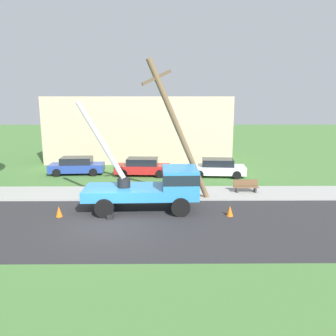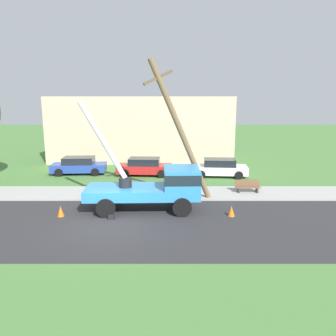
{
  "view_description": "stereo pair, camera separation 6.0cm",
  "coord_description": "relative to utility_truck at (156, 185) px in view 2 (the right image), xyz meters",
  "views": [
    {
      "loc": [
        2.76,
        -15.06,
        5.89
      ],
      "look_at": [
        2.91,
        3.07,
        2.21
      ],
      "focal_mm": 34.86,
      "sensor_mm": 36.0,
      "label": 1
    },
    {
      "loc": [
        2.82,
        -15.06,
        5.89
      ],
      "look_at": [
        2.91,
        3.07,
        2.21
      ],
      "focal_mm": 34.86,
      "sensor_mm": 36.0,
      "label": 2
    }
  ],
  "objects": [
    {
      "name": "ground_plane",
      "position": [
        -2.26,
        9.63,
        -1.41
      ],
      "size": [
        120.0,
        120.0,
        0.0
      ],
      "primitive_type": "plane",
      "color": "#477538"
    },
    {
      "name": "road_asphalt",
      "position": [
        -2.26,
        -2.37,
        -1.4
      ],
      "size": [
        80.0,
        7.86,
        0.01
      ],
      "primitive_type": "cube",
      "color": "#2B2B2D",
      "rests_on": "ground"
    },
    {
      "name": "sidewalk_strip",
      "position": [
        -2.26,
        3.12,
        -1.36
      ],
      "size": [
        80.0,
        3.13,
        0.1
      ],
      "primitive_type": "cube",
      "color": "#9E9E99",
      "rests_on": "ground"
    },
    {
      "name": "utility_truck",
      "position": [
        0.0,
        0.0,
        0.0
      ],
      "size": [
        6.84,
        3.21,
        5.98
      ],
      "color": "#2D84C6",
      "rests_on": "ground"
    },
    {
      "name": "leaning_utility_pole",
      "position": [
        1.3,
        1.38,
        2.83
      ],
      "size": [
        4.11,
        1.73,
        8.32
      ],
      "color": "brown",
      "rests_on": "ground"
    },
    {
      "name": "traffic_cone_ahead",
      "position": [
        3.89,
        -1.13,
        -1.13
      ],
      "size": [
        0.36,
        0.36,
        0.56
      ],
      "primitive_type": "cone",
      "color": "orange",
      "rests_on": "ground"
    },
    {
      "name": "traffic_cone_behind",
      "position": [
        -5.07,
        -1.16,
        -1.13
      ],
      "size": [
        0.36,
        0.36,
        0.56
      ],
      "primitive_type": "cone",
      "color": "orange",
      "rests_on": "ground"
    },
    {
      "name": "parked_sedan_blue",
      "position": [
        -6.85,
        9.15,
        -0.7
      ],
      "size": [
        4.5,
        2.2,
        1.42
      ],
      "color": "#263F99",
      "rests_on": "ground"
    },
    {
      "name": "parked_sedan_red",
      "position": [
        -1.36,
        8.65,
        -0.7
      ],
      "size": [
        4.48,
        2.16,
        1.42
      ],
      "color": "#B21E1E",
      "rests_on": "ground"
    },
    {
      "name": "parked_sedan_white",
      "position": [
        4.69,
        8.22,
        -0.7
      ],
      "size": [
        4.54,
        2.27,
        1.42
      ],
      "color": "silver",
      "rests_on": "ground"
    },
    {
      "name": "park_bench",
      "position": [
        5.77,
        3.19,
        -0.95
      ],
      "size": [
        1.6,
        0.45,
        0.9
      ],
      "color": "brown",
      "rests_on": "ground"
    },
    {
      "name": "lowrise_building_backdrop",
      "position": [
        -2.12,
        16.16,
        1.79
      ],
      "size": [
        18.0,
        6.0,
        6.4
      ],
      "primitive_type": "cube",
      "color": "#C6B293",
      "rests_on": "ground"
    }
  ]
}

